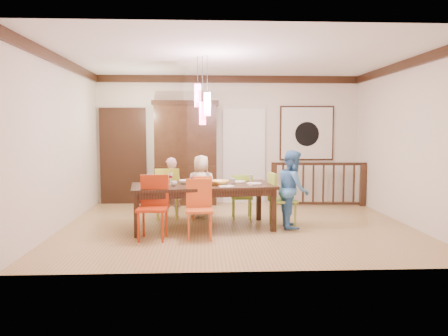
{
  "coord_description": "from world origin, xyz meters",
  "views": [
    {
      "loc": [
        -0.59,
        -7.52,
        1.68
      ],
      "look_at": [
        -0.22,
        0.15,
        1.0
      ],
      "focal_mm": 35.0,
      "sensor_mm": 36.0,
      "label": 1
    }
  ],
  "objects_px": {
    "chair_far_left": "(167,190)",
    "chair_end_right": "(283,196)",
    "person_far_left": "(171,188)",
    "china_hutch": "(186,153)",
    "person_far_mid": "(201,186)",
    "person_end_right": "(293,189)",
    "dining_table": "(203,189)",
    "balustrade": "(318,183)"
  },
  "relations": [
    {
      "from": "chair_far_left",
      "to": "china_hutch",
      "type": "relative_size",
      "value": 0.42
    },
    {
      "from": "chair_end_right",
      "to": "person_far_mid",
      "type": "height_order",
      "value": "person_far_mid"
    },
    {
      "from": "person_far_left",
      "to": "person_end_right",
      "type": "relative_size",
      "value": 0.87
    },
    {
      "from": "chair_far_left",
      "to": "person_end_right",
      "type": "bearing_deg",
      "value": 153.1
    },
    {
      "from": "person_far_left",
      "to": "person_end_right",
      "type": "xyz_separation_m",
      "value": [
        2.14,
        -0.91,
        0.09
      ]
    },
    {
      "from": "dining_table",
      "to": "chair_end_right",
      "type": "distance_m",
      "value": 1.39
    },
    {
      "from": "chair_end_right",
      "to": "person_end_right",
      "type": "height_order",
      "value": "person_end_right"
    },
    {
      "from": "china_hutch",
      "to": "person_end_right",
      "type": "relative_size",
      "value": 1.74
    },
    {
      "from": "chair_far_left",
      "to": "chair_end_right",
      "type": "bearing_deg",
      "value": 153.07
    },
    {
      "from": "china_hutch",
      "to": "balustrade",
      "type": "height_order",
      "value": "china_hutch"
    },
    {
      "from": "dining_table",
      "to": "chair_far_left",
      "type": "relative_size",
      "value": 2.58
    },
    {
      "from": "dining_table",
      "to": "person_far_mid",
      "type": "relative_size",
      "value": 2.08
    },
    {
      "from": "dining_table",
      "to": "person_far_left",
      "type": "height_order",
      "value": "person_far_left"
    },
    {
      "from": "balustrade",
      "to": "person_end_right",
      "type": "relative_size",
      "value": 1.57
    },
    {
      "from": "dining_table",
      "to": "balustrade",
      "type": "xyz_separation_m",
      "value": [
        2.55,
        2.11,
        -0.18
      ]
    },
    {
      "from": "person_far_left",
      "to": "person_far_mid",
      "type": "distance_m",
      "value": 0.57
    },
    {
      "from": "balustrade",
      "to": "person_far_left",
      "type": "distance_m",
      "value": 3.38
    },
    {
      "from": "chair_far_left",
      "to": "person_far_mid",
      "type": "xyz_separation_m",
      "value": [
        0.65,
        0.09,
        0.05
      ]
    },
    {
      "from": "person_far_mid",
      "to": "dining_table",
      "type": "bearing_deg",
      "value": 101.42
    },
    {
      "from": "chair_end_right",
      "to": "person_end_right",
      "type": "distance_m",
      "value": 0.21
    },
    {
      "from": "person_far_left",
      "to": "person_far_mid",
      "type": "bearing_deg",
      "value": 177.21
    },
    {
      "from": "chair_end_right",
      "to": "person_far_left",
      "type": "xyz_separation_m",
      "value": [
        -1.98,
        0.85,
        0.04
      ]
    },
    {
      "from": "chair_end_right",
      "to": "balustrade",
      "type": "bearing_deg",
      "value": -36.18
    },
    {
      "from": "person_far_mid",
      "to": "chair_far_left",
      "type": "bearing_deg",
      "value": 17.32
    },
    {
      "from": "dining_table",
      "to": "chair_end_right",
      "type": "xyz_separation_m",
      "value": [
        1.38,
        0.04,
        -0.14
      ]
    },
    {
      "from": "chair_end_right",
      "to": "china_hutch",
      "type": "xyz_separation_m",
      "value": [
        -1.76,
        2.42,
        0.62
      ]
    },
    {
      "from": "china_hutch",
      "to": "dining_table",
      "type": "bearing_deg",
      "value": -81.18
    },
    {
      "from": "balustrade",
      "to": "person_far_mid",
      "type": "xyz_separation_m",
      "value": [
        -2.58,
        -1.23,
        0.1
      ]
    },
    {
      "from": "china_hutch",
      "to": "person_far_mid",
      "type": "relative_size",
      "value": 1.93
    },
    {
      "from": "dining_table",
      "to": "chair_far_left",
      "type": "xyz_separation_m",
      "value": [
        -0.68,
        0.8,
        -0.12
      ]
    },
    {
      "from": "chair_far_left",
      "to": "person_end_right",
      "type": "height_order",
      "value": "person_end_right"
    },
    {
      "from": "chair_end_right",
      "to": "china_hutch",
      "type": "height_order",
      "value": "china_hutch"
    },
    {
      "from": "chair_end_right",
      "to": "person_far_left",
      "type": "relative_size",
      "value": 0.81
    },
    {
      "from": "chair_end_right",
      "to": "chair_far_left",
      "type": "bearing_deg",
      "value": 63.17
    },
    {
      "from": "chair_end_right",
      "to": "person_end_right",
      "type": "xyz_separation_m",
      "value": [
        0.16,
        -0.06,
        0.13
      ]
    },
    {
      "from": "chair_far_left",
      "to": "person_far_mid",
      "type": "distance_m",
      "value": 0.66
    },
    {
      "from": "person_far_left",
      "to": "dining_table",
      "type": "bearing_deg",
      "value": 122.08
    },
    {
      "from": "balustrade",
      "to": "person_end_right",
      "type": "height_order",
      "value": "person_end_right"
    },
    {
      "from": "person_far_left",
      "to": "china_hutch",
      "type": "bearing_deg",
      "value": -99.81
    },
    {
      "from": "person_far_mid",
      "to": "china_hutch",
      "type": "bearing_deg",
      "value": -67.75
    },
    {
      "from": "china_hutch",
      "to": "person_far_mid",
      "type": "bearing_deg",
      "value": -77.35
    },
    {
      "from": "chair_far_left",
      "to": "person_far_left",
      "type": "distance_m",
      "value": 0.13
    }
  ]
}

